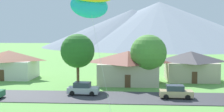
{
  "coord_description": "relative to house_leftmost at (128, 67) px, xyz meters",
  "views": [
    {
      "loc": [
        1.12,
        -10.38,
        8.63
      ],
      "look_at": [
        -0.54,
        14.16,
        6.49
      ],
      "focal_mm": 44.97,
      "sensor_mm": 36.0,
      "label": 1
    }
  ],
  "objects": [
    {
      "name": "mountain_far_east_ridge",
      "position": [
        1.26,
        120.49,
        8.1
      ],
      "size": [
        105.41,
        105.41,
        21.83
      ],
      "primitive_type": "cone",
      "color": "slate",
      "rests_on": "ground"
    },
    {
      "name": "parked_car_tan_mid_west",
      "position": [
        6.29,
        -10.48,
        -1.94
      ],
      "size": [
        4.25,
        2.17,
        1.68
      ],
      "color": "tan",
      "rests_on": "road_strip"
    },
    {
      "name": "tree_near_left",
      "position": [
        3.24,
        -2.27,
        2.49
      ],
      "size": [
        5.76,
        5.76,
        8.19
      ],
      "color": "#4C3823",
      "rests_on": "ground"
    },
    {
      "name": "kite_flyer_with_kite",
      "position": [
        -3.32,
        -20.59,
        8.19
      ],
      "size": [
        4.97,
        7.76,
        12.3
      ],
      "color": "#70604C",
      "rests_on": "ground"
    },
    {
      "name": "house_leftmost",
      "position": [
        0.0,
        0.0,
        0.0
      ],
      "size": [
        10.44,
        7.99,
        5.43
      ],
      "color": "beige",
      "rests_on": "ground"
    },
    {
      "name": "house_left_center",
      "position": [
        11.07,
        3.71,
        -0.13
      ],
      "size": [
        9.21,
        7.26,
        5.18
      ],
      "color": "beige",
      "rests_on": "ground"
    },
    {
      "name": "house_right_center",
      "position": [
        -22.11,
        3.71,
        -0.13
      ],
      "size": [
        10.13,
        6.83,
        5.18
      ],
      "color": "silver",
      "rests_on": "ground"
    },
    {
      "name": "tree_left_of_center",
      "position": [
        -7.71,
        -4.03,
        2.87
      ],
      "size": [
        5.25,
        5.25,
        8.33
      ],
      "color": "brown",
      "rests_on": "ground"
    },
    {
      "name": "mountain_central_ridge",
      "position": [
        17.48,
        125.02,
        10.47
      ],
      "size": [
        128.96,
        128.96,
        26.56
      ],
      "primitive_type": "cone",
      "color": "gray",
      "rests_on": "ground"
    },
    {
      "name": "parked_car_silver_mid_east",
      "position": [
        -6.03,
        -9.2,
        -1.94
      ],
      "size": [
        4.28,
        2.24,
        1.68
      ],
      "color": "#B7BCC1",
      "rests_on": "road_strip"
    },
    {
      "name": "road_strip",
      "position": [
        -0.65,
        -10.51,
        -2.77
      ],
      "size": [
        160.0,
        6.93,
        0.08
      ],
      "primitive_type": "cube",
      "color": "#38383D",
      "rests_on": "ground"
    }
  ]
}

